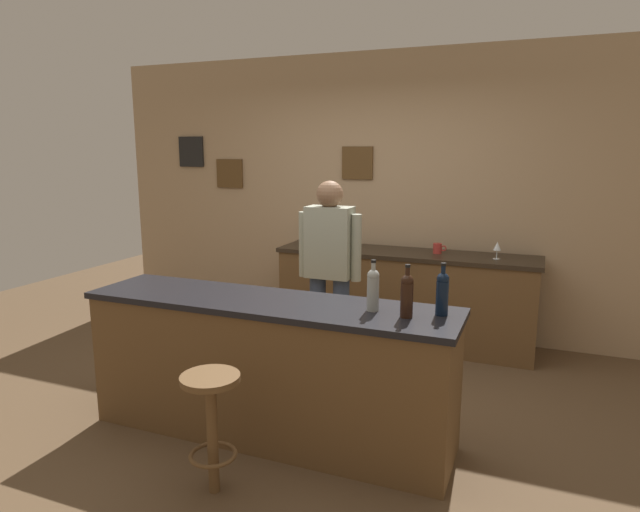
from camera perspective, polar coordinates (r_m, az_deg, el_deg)
The scene contains 13 objects.
ground_plane at distance 4.16m, azimuth -2.60°, elevation -15.46°, with size 10.00×10.00×0.00m, color brown.
back_wall at distance 5.65m, azimuth 5.84°, elevation 6.39°, with size 6.00×0.09×2.80m.
bar_counter at distance 3.64m, azimuth -5.33°, elevation -11.53°, with size 2.43×0.60×0.92m.
side_counter at distance 5.35m, azimuth 8.72°, elevation -4.30°, with size 2.46×0.56×0.90m.
bartender at distance 4.33m, azimuth 0.99°, elevation -1.22°, with size 0.52×0.21×1.62m.
bar_stool at distance 3.12m, azimuth -11.27°, elevation -15.76°, with size 0.32×0.32×0.68m.
wine_bottle_a at distance 3.23m, azimuth 5.53°, elevation -3.35°, with size 0.07×0.07×0.31m.
wine_bottle_b at distance 3.13m, azimuth 9.02°, elevation -3.91°, with size 0.07×0.07×0.31m.
wine_bottle_c at distance 3.21m, azimuth 12.59°, elevation -3.67°, with size 0.07×0.07×0.31m.
wine_glass_a at distance 5.60m, azimuth -1.46°, elevation 2.36°, with size 0.07×0.07×0.16m.
wine_glass_b at distance 5.50m, azimuth 0.99°, elevation 2.21°, with size 0.07×0.07×0.16m.
wine_glass_c at distance 5.08m, azimuth 17.93°, elevation 0.92°, with size 0.07×0.07×0.16m.
coffee_mug at distance 5.22m, azimuth 12.13°, elevation 0.78°, with size 0.13×0.08×0.09m.
Camera 1 is at (1.57, -3.38, 1.86)m, focal length 30.81 mm.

